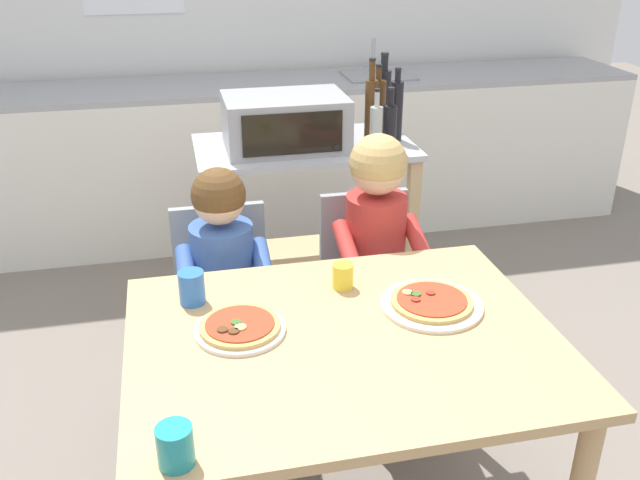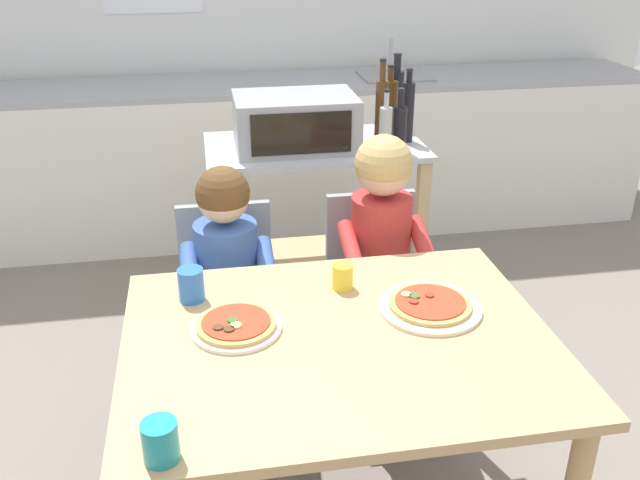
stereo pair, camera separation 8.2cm
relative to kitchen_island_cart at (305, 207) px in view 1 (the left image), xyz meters
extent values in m
plane|color=slate|center=(-0.15, -0.21, -0.57)|extent=(10.96, 10.96, 0.00)
cube|color=silver|center=(-0.15, 1.09, -0.13)|extent=(4.66, 0.60, 0.87)
cube|color=#9E9EA3|center=(-0.15, 1.09, 0.32)|extent=(4.66, 0.60, 0.03)
cube|color=gray|center=(0.66, 1.09, 0.33)|extent=(0.40, 0.33, 0.02)
cylinder|color=#B7BABF|center=(0.66, 1.21, 0.43)|extent=(0.02, 0.02, 0.20)
cube|color=#B7BABF|center=(0.00, 0.00, 0.28)|extent=(0.94, 0.53, 0.02)
cube|color=tan|center=(0.00, 0.00, -0.27)|extent=(0.87, 0.49, 0.02)
cube|color=tan|center=(-0.43, -0.23, -0.15)|extent=(0.05, 0.05, 0.84)
cube|color=tan|center=(0.43, -0.23, -0.15)|extent=(0.05, 0.05, 0.84)
cube|color=tan|center=(-0.43, 0.23, -0.15)|extent=(0.05, 0.05, 0.84)
cube|color=tan|center=(0.43, 0.23, -0.15)|extent=(0.05, 0.05, 0.84)
cube|color=#999BA0|center=(-0.09, -0.03, 0.41)|extent=(0.51, 0.35, 0.22)
cube|color=black|center=(-0.09, -0.20, 0.41)|extent=(0.41, 0.01, 0.17)
cylinder|color=black|center=(0.09, -0.21, 0.34)|extent=(0.02, 0.01, 0.02)
cylinder|color=black|center=(0.40, -0.02, 0.42)|extent=(0.06, 0.06, 0.26)
cylinder|color=black|center=(0.40, -0.02, 0.58)|extent=(0.03, 0.03, 0.05)
cylinder|color=black|center=(0.40, -0.02, 0.61)|extent=(0.03, 0.03, 0.01)
cylinder|color=#4C2D14|center=(0.36, 0.10, 0.41)|extent=(0.07, 0.07, 0.24)
cylinder|color=#4C2D14|center=(0.36, 0.10, 0.56)|extent=(0.03, 0.03, 0.06)
cylinder|color=black|center=(0.36, 0.10, 0.60)|extent=(0.03, 0.03, 0.01)
cylinder|color=black|center=(0.33, -0.16, 0.39)|extent=(0.06, 0.06, 0.19)
cylinder|color=black|center=(0.33, -0.16, 0.52)|extent=(0.03, 0.03, 0.06)
cylinder|color=black|center=(0.33, -0.16, 0.56)|extent=(0.03, 0.03, 0.01)
cylinder|color=#4C2D14|center=(0.27, -0.09, 0.44)|extent=(0.05, 0.05, 0.28)
cylinder|color=#4C2D14|center=(0.27, -0.09, 0.62)|extent=(0.02, 0.02, 0.08)
cylinder|color=black|center=(0.27, -0.09, 0.66)|extent=(0.03, 0.03, 0.01)
cylinder|color=black|center=(0.42, 0.21, 0.42)|extent=(0.07, 0.07, 0.26)
cylinder|color=black|center=(0.42, 0.21, 0.59)|extent=(0.03, 0.03, 0.07)
cylinder|color=black|center=(0.42, 0.21, 0.63)|extent=(0.04, 0.04, 0.01)
cylinder|color=#ADB7B2|center=(0.26, -0.21, 0.40)|extent=(0.05, 0.05, 0.20)
cylinder|color=#ADB7B2|center=(0.26, -0.21, 0.53)|extent=(0.02, 0.02, 0.06)
cylinder|color=black|center=(0.26, -0.21, 0.57)|extent=(0.02, 0.02, 0.01)
cube|color=tan|center=(-0.15, -1.30, 0.15)|extent=(1.16, 0.91, 0.03)
cylinder|color=tan|center=(-0.67, -0.91, -0.22)|extent=(0.06, 0.06, 0.71)
cylinder|color=tan|center=(0.37, -0.91, -0.22)|extent=(0.06, 0.06, 0.71)
cube|color=gray|center=(-0.42, -0.66, -0.13)|extent=(0.36, 0.36, 0.04)
cube|color=gray|center=(-0.42, -0.50, 0.06)|extent=(0.34, 0.03, 0.38)
cylinder|color=gray|center=(-0.27, -0.81, -0.35)|extent=(0.03, 0.03, 0.42)
cylinder|color=gray|center=(-0.57, -0.81, -0.35)|extent=(0.03, 0.03, 0.42)
cylinder|color=gray|center=(-0.27, -0.51, -0.35)|extent=(0.03, 0.03, 0.42)
cylinder|color=gray|center=(-0.57, -0.51, -0.35)|extent=(0.03, 0.03, 0.42)
cube|color=gray|center=(0.13, -0.65, -0.13)|extent=(0.36, 0.36, 0.04)
cube|color=gray|center=(0.13, -0.49, 0.06)|extent=(0.34, 0.03, 0.38)
cylinder|color=gray|center=(0.28, -0.80, -0.35)|extent=(0.03, 0.03, 0.42)
cylinder|color=gray|center=(-0.02, -0.80, -0.35)|extent=(0.03, 0.03, 0.42)
cylinder|color=gray|center=(0.28, -0.50, -0.35)|extent=(0.03, 0.03, 0.42)
cylinder|color=gray|center=(-0.02, -0.50, -0.35)|extent=(0.03, 0.03, 0.42)
cube|color=#424C6B|center=(-0.35, -0.80, -0.09)|extent=(0.10, 0.30, 0.10)
cylinder|color=#424C6B|center=(-0.35, -0.93, -0.33)|extent=(0.08, 0.08, 0.44)
cube|color=#424C6B|center=(-0.49, -0.80, -0.09)|extent=(0.10, 0.30, 0.10)
cylinder|color=#424C6B|center=(-0.49, -0.93, -0.33)|extent=(0.08, 0.08, 0.44)
cylinder|color=#3D60A8|center=(-0.29, -0.76, 0.11)|extent=(0.06, 0.26, 0.15)
cylinder|color=#3D60A8|center=(-0.55, -0.76, 0.11)|extent=(0.06, 0.26, 0.15)
cylinder|color=#3D60A8|center=(-0.42, -0.66, 0.07)|extent=(0.22, 0.22, 0.33)
sphere|color=beige|center=(-0.42, -0.66, 0.34)|extent=(0.18, 0.18, 0.18)
sphere|color=brown|center=(-0.42, -0.66, 0.35)|extent=(0.19, 0.19, 0.19)
cube|color=#424C6B|center=(0.20, -0.79, -0.09)|extent=(0.10, 0.30, 0.10)
cylinder|color=#424C6B|center=(0.20, -0.92, -0.33)|extent=(0.08, 0.08, 0.44)
cube|color=#424C6B|center=(0.06, -0.79, -0.09)|extent=(0.10, 0.30, 0.10)
cylinder|color=#424C6B|center=(0.06, -0.92, -0.33)|extent=(0.08, 0.08, 0.44)
cylinder|color=#BC332D|center=(0.26, -0.75, 0.14)|extent=(0.06, 0.26, 0.15)
cylinder|color=#BC332D|center=(0.00, -0.75, 0.14)|extent=(0.06, 0.26, 0.15)
cylinder|color=#BC332D|center=(0.13, -0.65, 0.10)|extent=(0.22, 0.22, 0.39)
sphere|color=beige|center=(0.13, -0.65, 0.40)|extent=(0.19, 0.19, 0.19)
sphere|color=tan|center=(0.13, -0.65, 0.42)|extent=(0.20, 0.20, 0.20)
cylinder|color=white|center=(-0.42, -1.22, 0.17)|extent=(0.25, 0.25, 0.01)
cylinder|color=tan|center=(-0.42, -1.22, 0.18)|extent=(0.22, 0.22, 0.01)
cylinder|color=#B23D23|center=(-0.42, -1.22, 0.19)|extent=(0.19, 0.19, 0.00)
cylinder|color=#386628|center=(-0.43, -1.22, 0.20)|extent=(0.03, 0.03, 0.01)
cylinder|color=#563319|center=(-0.45, -1.26, 0.20)|extent=(0.03, 0.03, 0.01)
cylinder|color=#563319|center=(-0.47, -1.25, 0.20)|extent=(0.03, 0.03, 0.01)
cylinder|color=#DBC666|center=(-0.43, -1.25, 0.20)|extent=(0.03, 0.03, 0.01)
cylinder|color=beige|center=(0.13, -1.21, 0.17)|extent=(0.30, 0.30, 0.01)
cylinder|color=tan|center=(0.13, -1.21, 0.18)|extent=(0.24, 0.24, 0.01)
cylinder|color=#B23D23|center=(0.13, -1.21, 0.19)|extent=(0.20, 0.20, 0.00)
cylinder|color=maroon|center=(0.09, -1.21, 0.20)|extent=(0.03, 0.03, 0.01)
cylinder|color=maroon|center=(0.14, -1.18, 0.20)|extent=(0.03, 0.03, 0.01)
cylinder|color=#386628|center=(0.10, -1.18, 0.20)|extent=(0.03, 0.03, 0.01)
cylinder|color=#DBC666|center=(0.08, -1.16, 0.20)|extent=(0.03, 0.03, 0.01)
cylinder|color=teal|center=(-0.61, -1.69, 0.21)|extent=(0.08, 0.08, 0.09)
cylinder|color=yellow|center=(-0.09, -1.04, 0.21)|extent=(0.06, 0.06, 0.08)
cylinder|color=blue|center=(-0.54, -1.03, 0.22)|extent=(0.08, 0.08, 0.10)
camera|label=1|loc=(-0.56, -2.83, 1.21)|focal=38.86mm
camera|label=2|loc=(-0.48, -2.85, 1.21)|focal=38.86mm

